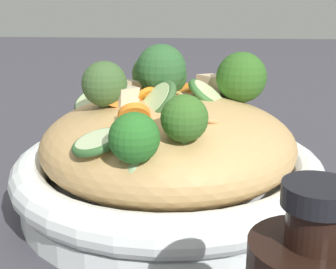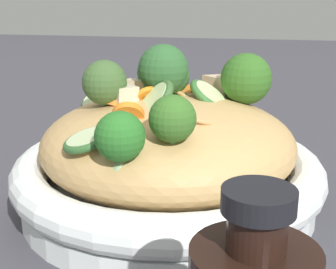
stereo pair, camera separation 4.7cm
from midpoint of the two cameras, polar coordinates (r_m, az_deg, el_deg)
name	(u,v)px [view 2 (the right image)]	position (r m, az deg, el deg)	size (l,w,h in m)	color
ground_plane	(168,206)	(0.50, 2.73, -8.30)	(3.00, 3.00, 0.00)	#3C3A42
serving_bowl	(168,179)	(0.49, 2.78, -5.22)	(0.30, 0.30, 0.06)	white
noodle_heap	(168,143)	(0.48, 2.85, -1.06)	(0.25, 0.25, 0.10)	tan
broccoli_florets	(173,86)	(0.46, 3.58, 5.63)	(0.20, 0.19, 0.08)	#90B569
carrot_coins	(140,101)	(0.46, -0.34, 3.85)	(0.13, 0.10, 0.03)	orange
zucchini_slices	(147,108)	(0.45, 0.50, 3.09)	(0.18, 0.17, 0.05)	beige
chicken_chunks	(179,92)	(0.50, 3.99, 4.92)	(0.11, 0.13, 0.03)	beige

